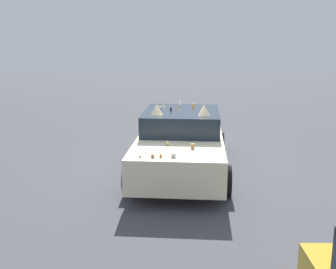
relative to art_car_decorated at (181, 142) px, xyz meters
name	(u,v)px	position (x,y,z in m)	size (l,w,h in m)	color
ground_plane	(181,172)	(-0.03, 0.01, -0.71)	(60.00, 60.00, 0.00)	#47474C
art_car_decorated	(181,142)	(0.00, 0.00, 0.00)	(4.97, 2.82, 1.65)	beige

